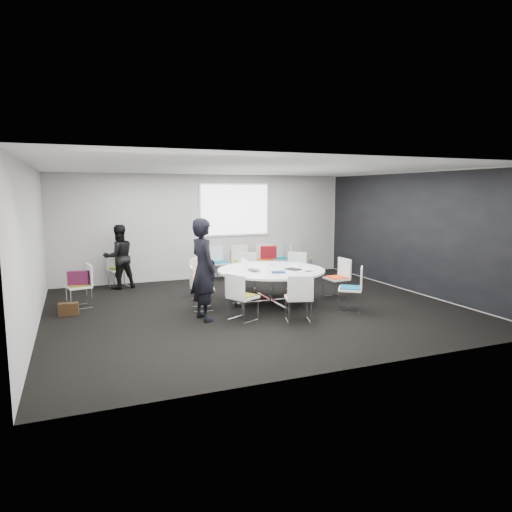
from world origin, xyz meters
name	(u,v)px	position (x,y,z in m)	size (l,w,h in m)	color
room_shell	(259,239)	(0.09, 0.00, 1.40)	(8.08, 7.08, 2.88)	black
conference_table	(271,278)	(0.47, 0.22, 0.54)	(2.24, 2.24, 0.73)	silver
projection_screen	(235,210)	(0.80, 3.46, 1.85)	(1.90, 0.03, 1.35)	white
chair_ring_a	(337,286)	(2.01, 0.10, 0.28)	(0.48, 0.49, 0.88)	silver
chair_ring_b	(296,278)	(1.59, 1.28, 0.28)	(0.63, 0.63, 0.88)	silver
chair_ring_c	(246,278)	(0.45, 1.67, 0.28)	(0.60, 0.60, 0.88)	silver
chair_ring_d	(202,285)	(-0.75, 1.25, 0.28)	(0.63, 0.63, 0.88)	silver
chair_ring_e	(202,296)	(-1.04, 0.23, 0.28)	(0.51, 0.52, 0.88)	silver
chair_ring_f	(242,306)	(-0.55, -0.80, 0.28)	(0.61, 0.62, 0.88)	silver
chair_ring_g	(298,307)	(0.37, -1.25, 0.28)	(0.57, 0.57, 0.88)	silver
chair_ring_h	(351,297)	(1.69, -0.94, 0.28)	(0.63, 0.64, 0.88)	silver
chair_back_a	(219,269)	(0.24, 3.17, 0.28)	(0.55, 0.54, 0.88)	silver
chair_back_b	(240,268)	(0.83, 3.16, 0.28)	(0.57, 0.56, 0.88)	silver
chair_back_c	(265,266)	(1.59, 3.16, 0.28)	(0.53, 0.52, 0.88)	silver
chair_back_d	(282,265)	(2.10, 3.16, 0.28)	(0.59, 0.59, 0.88)	silver
chair_back_e	(301,264)	(2.70, 3.16, 0.28)	(0.59, 0.58, 0.88)	silver
chair_spare_left	(80,294)	(-3.29, 1.32, 0.28)	(0.54, 0.55, 0.88)	silver
chair_person_back	(119,276)	(-2.36, 3.12, 0.28)	(0.56, 0.55, 0.88)	silver
person_main	(203,269)	(-1.18, -0.46, 0.94)	(0.68, 0.45, 1.88)	black
person_back	(119,257)	(-2.36, 2.95, 0.78)	(0.76, 0.59, 1.56)	black
laptop	(255,270)	(0.10, 0.18, 0.74)	(0.37, 0.24, 0.03)	#333338
laptop_lid	(244,264)	(-0.12, 0.25, 0.86)	(0.30, 0.02, 0.22)	silver
notebook_black	(293,269)	(0.88, 0.00, 0.74)	(0.22, 0.30, 0.02)	black
tablet_folio	(278,272)	(0.44, -0.22, 0.74)	(0.26, 0.20, 0.03)	navy
papers_right	(294,266)	(1.09, 0.40, 0.73)	(0.30, 0.21, 0.00)	white
papers_front	(305,268)	(1.17, 0.04, 0.73)	(0.30, 0.21, 0.00)	silver
cup	(272,265)	(0.63, 0.52, 0.78)	(0.08, 0.08, 0.09)	white
phone	(309,271)	(1.08, -0.31, 0.73)	(0.14, 0.07, 0.01)	black
maroon_bag	(78,278)	(-3.30, 1.31, 0.62)	(0.40, 0.14, 0.28)	#561736
brown_bag	(69,309)	(-3.51, 0.77, 0.12)	(0.36, 0.16, 0.24)	#332010
red_jacket	(268,252)	(1.58, 2.94, 0.70)	(0.44, 0.10, 0.35)	maroon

